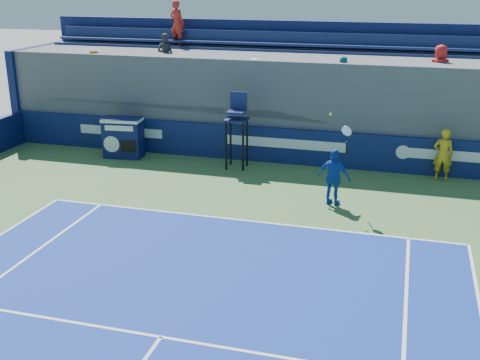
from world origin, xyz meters
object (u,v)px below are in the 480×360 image
(umpire_chair, at_px, (237,122))
(tennis_player, at_px, (334,177))
(match_clock, at_px, (123,136))
(ball_person, at_px, (443,155))

(umpire_chair, height_order, tennis_player, tennis_player)
(match_clock, relative_size, tennis_player, 0.54)
(match_clock, bearing_deg, umpire_chair, -1.08)
(match_clock, bearing_deg, ball_person, 2.07)
(match_clock, xyz_separation_m, umpire_chair, (4.11, -0.08, 0.79))
(ball_person, relative_size, match_clock, 1.16)
(umpire_chair, bearing_deg, tennis_player, -36.01)
(ball_person, bearing_deg, tennis_player, 47.03)
(match_clock, height_order, tennis_player, tennis_player)
(ball_person, bearing_deg, umpire_chair, 5.54)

